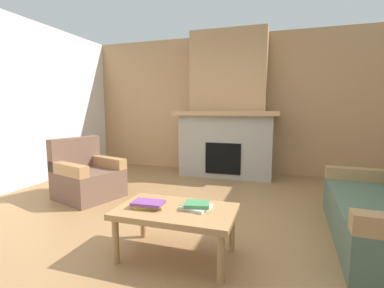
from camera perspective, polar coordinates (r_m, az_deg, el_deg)
ground at (r=3.04m, az=-2.42°, el=-17.42°), size 9.00×9.00×0.00m
wall_back_wood_panel at (r=5.67m, az=8.07°, el=8.03°), size 6.00×0.12×2.70m
fireplace at (r=5.30m, az=7.35°, el=6.08°), size 1.90×0.82×2.70m
armchair at (r=4.26m, az=-20.92°, el=-6.43°), size 0.95×0.95×0.85m
coffee_table at (r=2.42m, az=-3.34°, el=-14.38°), size 1.00×0.60×0.43m
book_stack_near_edge at (r=2.44m, az=-8.93°, el=-12.19°), size 0.28×0.19×0.05m
book_stack_center at (r=2.39m, az=0.94°, el=-12.63°), size 0.26×0.25×0.05m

